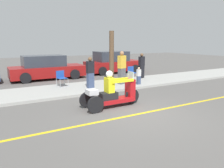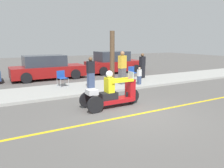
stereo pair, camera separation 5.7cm
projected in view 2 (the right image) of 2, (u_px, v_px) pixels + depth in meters
ground_plane at (139, 114)px, 7.47m from camera, size 60.00×60.00×0.00m
lane_stripe at (129, 116)px, 7.27m from camera, size 24.00×0.12×0.01m
sidewalk_strip at (87, 88)px, 11.40m from camera, size 28.00×2.80×0.12m
motorcycle_trike at (112, 94)px, 8.20m from camera, size 2.37×0.83×1.39m
spectator_end_of_line at (91, 73)px, 10.96m from camera, size 0.39×0.26×1.55m
spectator_with_child at (139, 76)px, 11.88m from camera, size 0.24×0.16×0.94m
spectator_mid_group at (122, 68)px, 11.96m from camera, size 0.48×0.36×1.79m
spectator_near_curb at (142, 66)px, 13.89m from camera, size 0.41×0.30×1.58m
folding_chair_curbside at (62, 77)px, 11.34m from camera, size 0.52×0.52×0.82m
folding_chair_set_back at (132, 72)px, 13.22m from camera, size 0.48×0.48×0.82m
parked_car_lot_far at (114, 63)px, 17.05m from camera, size 4.43×1.99×1.67m
parked_car_lot_right at (47, 68)px, 14.20m from camera, size 4.67×2.01×1.55m
tree_trunk at (112, 56)px, 13.05m from camera, size 0.28×0.28×2.92m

